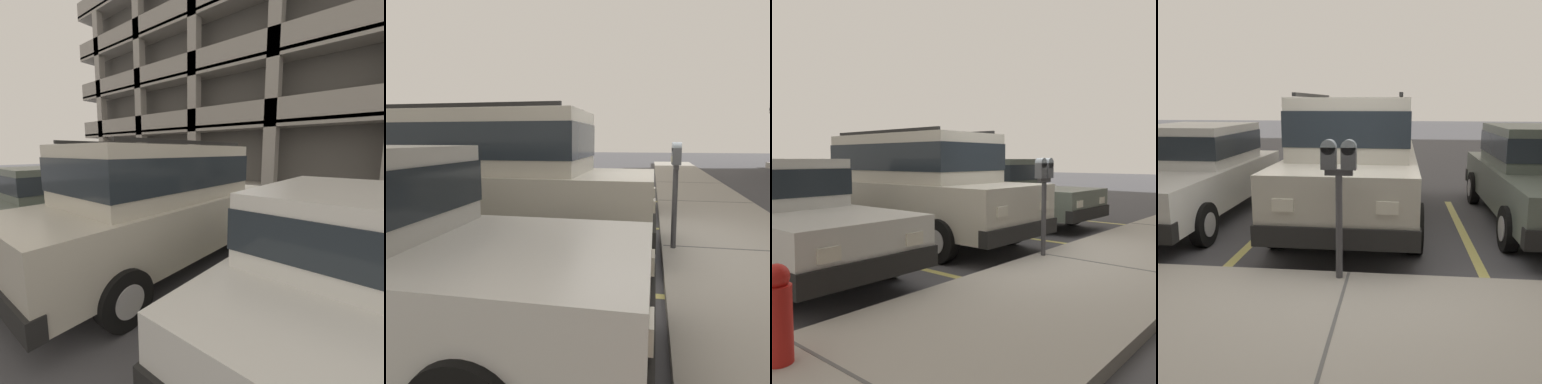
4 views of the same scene
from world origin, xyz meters
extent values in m
cube|color=#4C4C51|center=(0.00, 0.00, -0.05)|extent=(80.00, 80.00, 0.10)
cube|color=#ADA89E|center=(0.00, 1.30, 0.06)|extent=(40.00, 2.20, 0.12)
cube|color=#606060|center=(-8.00, 1.30, 0.12)|extent=(0.03, 2.16, 0.00)
cube|color=#606060|center=(-4.00, 1.30, 0.12)|extent=(0.03, 2.16, 0.00)
cube|color=#606060|center=(0.00, 1.30, 0.12)|extent=(0.03, 2.16, 0.00)
cube|color=#DBD16B|center=(-4.46, -1.40, 0.00)|extent=(0.12, 4.80, 0.01)
cube|color=#DBD16B|center=(-1.49, -1.40, 0.00)|extent=(0.12, 4.80, 0.01)
cube|color=#DBD16B|center=(1.49, -1.40, 0.00)|extent=(0.12, 4.80, 0.01)
cube|color=beige|center=(0.16, -2.28, 0.73)|extent=(1.87, 4.71, 0.80)
cube|color=beige|center=(0.16, -2.33, 1.55)|extent=(1.64, 2.92, 0.84)
cube|color=#232B33|center=(0.16, -2.33, 1.57)|extent=(1.66, 2.95, 0.46)
cube|color=black|center=(0.17, 0.03, 0.45)|extent=(1.88, 0.17, 0.24)
cube|color=silver|center=(0.75, 0.07, 0.81)|extent=(0.24, 0.03, 0.14)
cube|color=silver|center=(-0.40, 0.08, 0.81)|extent=(0.24, 0.03, 0.14)
cylinder|color=black|center=(1.07, -0.83, 0.33)|extent=(0.20, 0.66, 0.66)
cylinder|color=#B2B2B7|center=(1.07, -0.83, 0.33)|extent=(0.22, 0.36, 0.36)
cylinder|color=black|center=(-0.73, -0.82, 0.33)|extent=(0.20, 0.66, 0.66)
cylinder|color=#B2B2B7|center=(-0.73, -0.82, 0.33)|extent=(0.22, 0.36, 0.36)
cylinder|color=black|center=(-0.75, -3.73, 0.33)|extent=(0.20, 0.66, 0.66)
cylinder|color=#B2B2B7|center=(-0.75, -3.73, 0.33)|extent=(0.22, 0.36, 0.36)
cube|color=black|center=(0.85, -2.34, 2.01)|extent=(0.07, 2.62, 0.05)
cube|color=black|center=(-0.53, -2.33, 2.01)|extent=(0.07, 2.62, 0.05)
cube|color=#5B665B|center=(-2.78, -2.39, 0.60)|extent=(1.73, 4.41, 0.60)
cube|color=#5B665B|center=(-2.78, -2.69, 1.22)|extent=(1.51, 1.99, 0.64)
cube|color=#232B33|center=(-2.78, -2.69, 1.24)|extent=(1.53, 2.01, 0.35)
cube|color=black|center=(-2.77, -0.23, 0.42)|extent=(1.73, 0.17, 0.24)
cube|color=black|center=(-2.79, -4.55, 0.42)|extent=(1.73, 0.17, 0.24)
cube|color=silver|center=(-2.24, -0.18, 0.66)|extent=(0.24, 0.03, 0.14)
cube|color=silver|center=(-3.29, -0.17, 0.66)|extent=(0.24, 0.03, 0.14)
cylinder|color=black|center=(-1.94, -1.03, 0.30)|extent=(0.16, 0.60, 0.60)
cylinder|color=#B2B2B7|center=(-1.94, -1.03, 0.30)|extent=(0.18, 0.33, 0.33)
cylinder|color=black|center=(-3.60, -1.02, 0.30)|extent=(0.16, 0.60, 0.60)
cylinder|color=#B2B2B7|center=(-3.60, -1.02, 0.30)|extent=(0.18, 0.33, 0.33)
cylinder|color=black|center=(-1.95, -3.76, 0.30)|extent=(0.16, 0.60, 0.60)
cylinder|color=#B2B2B7|center=(-1.95, -3.76, 0.30)|extent=(0.18, 0.33, 0.33)
cylinder|color=black|center=(-3.62, -3.75, 0.30)|extent=(0.16, 0.60, 0.60)
cylinder|color=#B2B2B7|center=(-3.62, -3.75, 0.30)|extent=(0.18, 0.33, 0.33)
cube|color=black|center=(2.92, 0.00, 0.42)|extent=(1.74, 0.18, 0.24)
cube|color=silver|center=(3.44, 0.05, 0.66)|extent=(0.24, 0.03, 0.14)
cube|color=silver|center=(2.39, 0.06, 0.66)|extent=(0.24, 0.03, 0.14)
cylinder|color=black|center=(2.08, -0.78, 0.30)|extent=(0.17, 0.60, 0.60)
cylinder|color=#B2B2B7|center=(2.08, -0.78, 0.30)|extent=(0.18, 0.33, 0.33)
cylinder|color=#47474C|center=(0.08, 0.35, 0.66)|extent=(0.07, 0.07, 1.08)
cube|color=#47474C|center=(0.08, 0.35, 1.23)|extent=(0.28, 0.06, 0.06)
cube|color=#515459|center=(-0.02, 0.35, 1.37)|extent=(0.15, 0.11, 0.22)
cylinder|color=#8C99A3|center=(-0.02, 0.35, 1.48)|extent=(0.15, 0.11, 0.15)
cube|color=#B7B293|center=(-0.02, 0.29, 1.33)|extent=(0.08, 0.01, 0.08)
cube|color=#515459|center=(0.18, 0.35, 1.37)|extent=(0.15, 0.11, 0.22)
cylinder|color=#8C99A3|center=(0.18, 0.35, 1.48)|extent=(0.15, 0.11, 0.15)
cube|color=#B7B293|center=(0.18, 0.29, 1.33)|extent=(0.08, 0.01, 0.08)
camera|label=1|loc=(3.19, -5.27, 1.88)|focal=24.00mm
camera|label=2|loc=(5.20, 0.03, 1.59)|focal=35.00mm
camera|label=3|loc=(5.58, 3.50, 1.53)|focal=40.00mm
camera|label=4|loc=(-0.49, 4.50, 1.91)|focal=40.00mm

